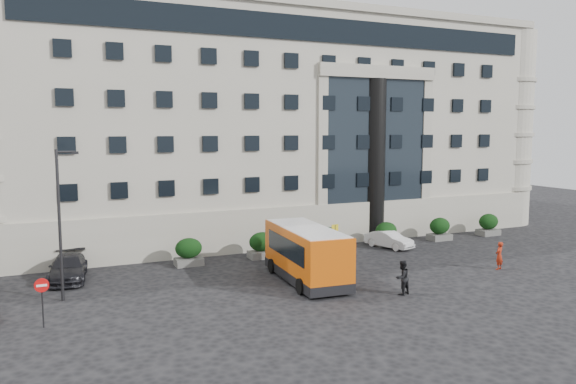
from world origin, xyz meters
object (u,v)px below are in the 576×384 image
parked_car_c (68,268)px  pedestrian_b (402,278)px  hedge_f (488,224)px  minibus (306,252)px  hedge_c (327,239)px  bus_stop_sign (335,236)px  hedge_d (386,234)px  hedge_e (440,229)px  pedestrian_a (499,256)px  pedestrian_c (333,256)px  hedge_b (262,245)px  no_entry_sign (42,293)px  hedge_a (189,252)px  street_lamp (61,219)px  white_taxi (389,239)px

parked_car_c → pedestrian_b: pedestrian_b is taller
hedge_f → minibus: (-20.56, -6.63, 0.85)m
hedge_c → hedge_f: same height
bus_stop_sign → parked_car_c: 17.18m
hedge_f → minibus: 21.62m
hedge_d → hedge_e: same height
pedestrian_a → pedestrian_c: (-9.93, 4.11, 0.03)m
hedge_b → no_entry_sign: (-14.20, -8.84, 0.72)m
hedge_f → hedge_a: bearing=180.0°
hedge_a → minibus: bearing=-50.6°
parked_car_c → pedestrian_b: size_ratio=2.67×
street_lamp → white_taxi: size_ratio=2.06×
no_entry_sign → pedestrian_a: bearing=-0.9°
hedge_c → hedge_d: 5.20m
hedge_a → bus_stop_sign: 9.94m
minibus → pedestrian_a: size_ratio=4.38×
hedge_a → hedge_b: bearing=0.0°
hedge_d → bus_stop_sign: (-6.10, -2.80, 0.80)m
hedge_c → no_entry_sign: size_ratio=0.79×
hedge_d → bus_stop_sign: size_ratio=0.73×
street_lamp → pedestrian_b: (16.94, -6.46, -3.42)m
hedge_f → pedestrian_b: size_ratio=0.97×
white_taxi → pedestrian_a: pedestrian_a is taller
street_lamp → pedestrian_c: 16.38m
hedge_c → pedestrian_c: (-2.33, -5.16, 0.01)m
no_entry_sign → hedge_b: bearing=31.9°
pedestrian_a → parked_car_c: bearing=-38.9°
pedestrian_b → hedge_c: bearing=-112.7°
street_lamp → hedge_e: bearing=9.5°
street_lamp → pedestrian_a: 26.55m
parked_car_c → pedestrian_a: 26.96m
hedge_b → bus_stop_sign: (4.30, -2.80, 0.80)m
no_entry_sign → white_taxi: bearing=18.3°
parked_car_c → pedestrian_a: pedestrian_a is taller
hedge_e → pedestrian_a: (-2.80, -9.27, -0.03)m
hedge_a → white_taxi: size_ratio=0.47×
hedge_e → hedge_d: bearing=180.0°
hedge_b → pedestrian_a: size_ratio=1.02×
hedge_e → hedge_f: (5.20, 0.00, 0.00)m
hedge_a → hedge_d: size_ratio=1.00×
hedge_e → street_lamp: 29.34m
hedge_e → pedestrian_b: (-11.79, -11.26, 0.02)m
bus_stop_sign → pedestrian_b: size_ratio=1.33×
hedge_d → street_lamp: bearing=-168.5°
hedge_e → pedestrian_c: bearing=-157.9°
hedge_e → pedestrian_a: size_ratio=1.02×
white_taxi → pedestrian_a: size_ratio=2.15×
hedge_c → pedestrian_b: (-1.39, -11.26, 0.02)m
no_entry_sign → parked_car_c: size_ratio=0.46×
pedestrian_a → bus_stop_sign: bearing=-57.2°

